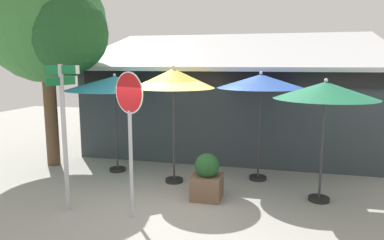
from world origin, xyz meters
TOP-DOWN VIEW (x-y plane):
  - ground_plane at (0.00, 0.00)m, footprint 28.00×28.00m
  - cafe_building at (0.66, 5.16)m, footprint 9.44×5.13m
  - street_sign_post at (-1.87, -0.82)m, footprint 0.81×0.75m
  - stop_sign at (-0.48, -0.84)m, footprint 0.69×0.37m
  - patio_umbrella_teal_left at (-2.05, 1.82)m, footprint 2.62×2.62m
  - patio_umbrella_mustard_center at (-0.29, 1.31)m, footprint 1.99×1.99m
  - patio_umbrella_royal_blue_right at (1.73, 2.00)m, footprint 2.14×2.14m
  - patio_umbrella_forest_green_far_right at (3.09, 0.88)m, footprint 2.11×2.11m
  - shade_tree at (-3.94, 1.87)m, footprint 3.63×3.31m
  - sidewalk_planter at (0.72, 0.44)m, footprint 0.64×0.64m

SIDE VIEW (x-z plane):
  - ground_plane at x=0.00m, z-range -0.10..0.00m
  - sidewalk_planter at x=0.72m, z-range -0.04..0.97m
  - cafe_building at x=0.66m, z-range -0.50..3.56m
  - street_sign_post at x=-1.87m, z-range 0.30..3.21m
  - stop_sign at x=-0.48m, z-range 0.55..3.33m
  - patio_umbrella_forest_green_far_right at x=3.09m, z-range 1.04..3.66m
  - patio_umbrella_teal_left at x=-2.05m, z-range 1.06..3.72m
  - patio_umbrella_royal_blue_right at x=1.73m, z-range 1.10..3.82m
  - patio_umbrella_mustard_center at x=-0.29m, z-range 1.11..3.98m
  - shade_tree at x=-3.94m, z-range 1.10..6.79m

